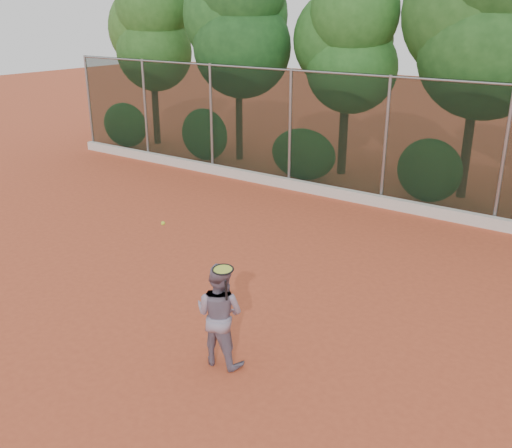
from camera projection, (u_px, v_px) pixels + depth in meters
The scene contains 7 objects.
ground at pixel (225, 303), 10.45m from camera, with size 80.00×80.00×0.00m, color #C04E2D.
concrete_curb at pixel (378, 201), 15.62m from camera, with size 24.00×0.20×0.30m, color silver.
tennis_player at pixel (220, 314), 8.44m from camera, with size 0.79×0.62×1.63m, color gray.
chainlink_fence at pixel (386, 138), 15.16m from camera, with size 24.09×0.09×3.50m.
foliage_backdrop at pixel (403, 35), 16.08m from camera, with size 23.70×3.63×7.55m.
tennis_racket at pixel (223, 272), 7.87m from camera, with size 0.39×0.39×0.54m.
tennis_ball_in_flight at pixel (163, 223), 8.82m from camera, with size 0.06×0.06×0.06m.
Camera 1 is at (5.82, -7.25, 5.02)m, focal length 40.00 mm.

